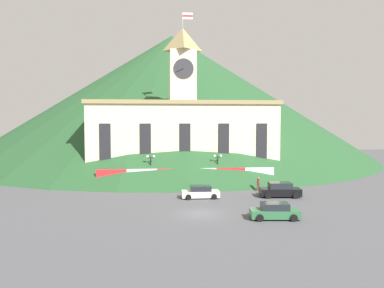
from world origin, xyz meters
TOP-DOWN VIEW (x-y plane):
  - ground_plane at (0.00, 0.00)m, footprint 160.00×160.00m
  - civic_building at (0.00, 23.56)m, footprint 29.87×9.84m
  - banner_fence at (-0.00, 15.58)m, footprint 25.17×0.12m
  - hillside_backdrop at (0.00, 60.43)m, footprint 98.44×98.44m
  - street_lamp_center at (-5.09, 16.49)m, footprint 1.26×0.36m
  - street_lamp_left at (4.54, 16.49)m, footprint 1.26×0.36m
  - car_black_suv at (10.74, 7.41)m, footprint 5.08×2.76m
  - car_green_wagon at (6.80, -2.62)m, footprint 4.76×2.51m
  - car_white_taxi at (0.96, 7.68)m, footprint 4.51×2.14m
  - pedestrian at (9.22, 11.61)m, footprint 0.52×0.52m

SIDE VIEW (x-z plane):
  - ground_plane at x=0.00m, z-range 0.00..0.00m
  - car_white_taxi at x=0.96m, z-range -0.06..1.44m
  - car_green_wagon at x=6.80m, z-range -0.06..1.49m
  - car_black_suv at x=10.74m, z-range -0.07..1.73m
  - pedestrian at x=9.22m, z-range 0.08..1.94m
  - banner_fence at x=0.00m, z-range 0.00..2.61m
  - street_lamp_center at x=-5.09m, z-range 1.06..5.49m
  - street_lamp_left at x=4.54m, z-range 1.06..5.49m
  - civic_building at x=0.00m, z-range -6.29..20.19m
  - hillside_backdrop at x=0.00m, z-range 0.00..31.09m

